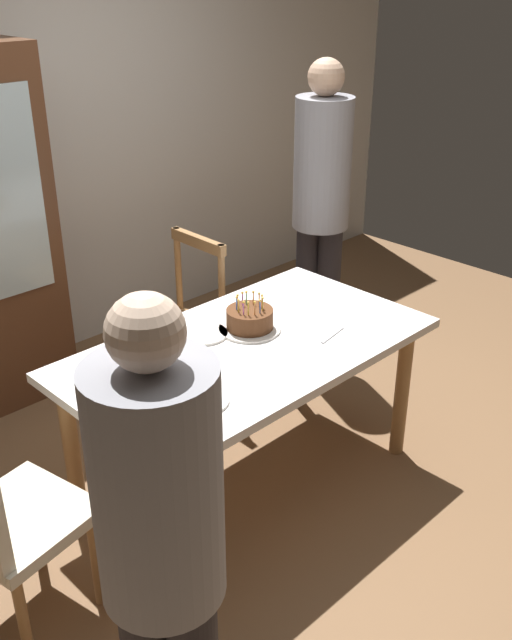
{
  "coord_description": "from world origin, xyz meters",
  "views": [
    {
      "loc": [
        -1.9,
        -1.98,
        2.23
      ],
      "look_at": [
        0.05,
        0.0,
        0.85
      ],
      "focal_mm": 40.55,
      "sensor_mm": 36.0,
      "label": 1
    }
  ],
  "objects_px": {
    "plate_near_celebrant": "(200,400)",
    "dining_table": "(248,363)",
    "chair_spindle_back": "(177,330)",
    "birthday_cake": "(250,320)",
    "person_celebrant": "(162,547)",
    "plate_far_side": "(203,334)",
    "person_guest": "(321,199)"
  },
  "relations": [
    {
      "from": "person_celebrant",
      "to": "birthday_cake",
      "type": "bearing_deg",
      "value": 37.61
    },
    {
      "from": "chair_spindle_back",
      "to": "person_guest",
      "type": "height_order",
      "value": "person_guest"
    },
    {
      "from": "plate_near_celebrant",
      "to": "person_celebrant",
      "type": "height_order",
      "value": "person_celebrant"
    },
    {
      "from": "person_guest",
      "to": "chair_spindle_back",
      "type": "bearing_deg",
      "value": 168.63
    },
    {
      "from": "dining_table",
      "to": "plate_near_celebrant",
      "type": "distance_m",
      "value": 0.5
    },
    {
      "from": "chair_spindle_back",
      "to": "person_celebrant",
      "type": "bearing_deg",
      "value": -129.39
    },
    {
      "from": "dining_table",
      "to": "person_guest",
      "type": "relative_size",
      "value": 0.9
    },
    {
      "from": "person_celebrant",
      "to": "plate_near_celebrant",
      "type": "bearing_deg",
      "value": 43.81
    },
    {
      "from": "plate_far_side",
      "to": "chair_spindle_back",
      "type": "relative_size",
      "value": 0.23
    },
    {
      "from": "plate_far_side",
      "to": "person_celebrant",
      "type": "xyz_separation_m",
      "value": [
        -1.03,
        -1.04,
        0.16
      ]
    },
    {
      "from": "plate_far_side",
      "to": "person_celebrant",
      "type": "relative_size",
      "value": 0.14
    },
    {
      "from": "plate_far_side",
      "to": "person_celebrant",
      "type": "distance_m",
      "value": 1.47
    },
    {
      "from": "chair_spindle_back",
      "to": "plate_near_celebrant",
      "type": "bearing_deg",
      "value": -124.02
    },
    {
      "from": "birthday_cake",
      "to": "chair_spindle_back",
      "type": "bearing_deg",
      "value": 80.86
    },
    {
      "from": "birthday_cake",
      "to": "person_celebrant",
      "type": "xyz_separation_m",
      "value": [
        -1.21,
        -0.93,
        0.12
      ]
    },
    {
      "from": "plate_near_celebrant",
      "to": "chair_spindle_back",
      "type": "relative_size",
      "value": 0.23
    },
    {
      "from": "plate_near_celebrant",
      "to": "person_celebrant",
      "type": "relative_size",
      "value": 0.14
    },
    {
      "from": "chair_spindle_back",
      "to": "person_celebrant",
      "type": "distance_m",
      "value": 2.13
    },
    {
      "from": "plate_near_celebrant",
      "to": "plate_far_side",
      "type": "xyz_separation_m",
      "value": [
        0.36,
        0.4,
        0.0
      ]
    },
    {
      "from": "plate_near_celebrant",
      "to": "dining_table",
      "type": "bearing_deg",
      "value": 24.43
    },
    {
      "from": "plate_far_side",
      "to": "person_guest",
      "type": "bearing_deg",
      "value": 17.27
    },
    {
      "from": "dining_table",
      "to": "birthday_cake",
      "type": "xyz_separation_m",
      "value": [
        0.1,
        0.09,
        0.14
      ]
    },
    {
      "from": "dining_table",
      "to": "plate_far_side",
      "type": "height_order",
      "value": "plate_far_side"
    },
    {
      "from": "dining_table",
      "to": "chair_spindle_back",
      "type": "height_order",
      "value": "chair_spindle_back"
    },
    {
      "from": "birthday_cake",
      "to": "person_celebrant",
      "type": "distance_m",
      "value": 1.54
    },
    {
      "from": "person_celebrant",
      "to": "chair_spindle_back",
      "type": "bearing_deg",
      "value": 50.61
    },
    {
      "from": "birthday_cake",
      "to": "plate_near_celebrant",
      "type": "height_order",
      "value": "birthday_cake"
    },
    {
      "from": "plate_near_celebrant",
      "to": "plate_far_side",
      "type": "height_order",
      "value": "same"
    },
    {
      "from": "person_celebrant",
      "to": "person_guest",
      "type": "xyz_separation_m",
      "value": [
        2.25,
        1.42,
        0.11
      ]
    },
    {
      "from": "birthday_cake",
      "to": "chair_spindle_back",
      "type": "xyz_separation_m",
      "value": [
        0.11,
        0.67,
        -0.34
      ]
    },
    {
      "from": "plate_near_celebrant",
      "to": "plate_far_side",
      "type": "distance_m",
      "value": 0.54
    },
    {
      "from": "chair_spindle_back",
      "to": "birthday_cake",
      "type": "bearing_deg",
      "value": -99.14
    }
  ]
}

